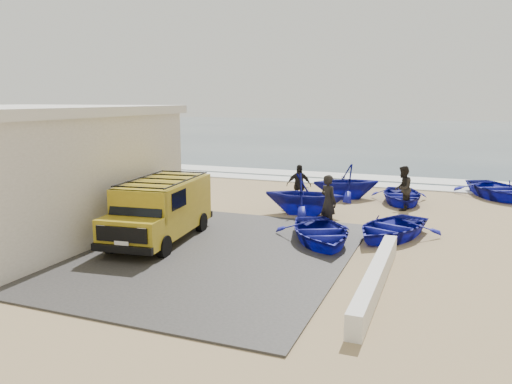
% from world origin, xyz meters
% --- Properties ---
extents(ground, '(160.00, 160.00, 0.00)m').
position_xyz_m(ground, '(0.00, 0.00, 0.00)').
color(ground, tan).
extents(slab, '(12.00, 10.00, 0.05)m').
position_xyz_m(slab, '(-2.00, -2.00, 0.03)').
color(slab, '#3A3835').
rests_on(slab, ground).
extents(ocean, '(180.00, 88.00, 0.01)m').
position_xyz_m(ocean, '(0.00, 56.00, 0.00)').
color(ocean, '#385166').
rests_on(ocean, ground).
extents(surf_line, '(180.00, 1.60, 0.06)m').
position_xyz_m(surf_line, '(0.00, 12.00, 0.03)').
color(surf_line, white).
rests_on(surf_line, ground).
extents(surf_wash, '(180.00, 2.20, 0.04)m').
position_xyz_m(surf_wash, '(0.00, 14.50, 0.02)').
color(surf_wash, white).
rests_on(surf_wash, ground).
extents(building, '(8.40, 9.40, 4.30)m').
position_xyz_m(building, '(-7.50, -2.00, 2.16)').
color(building, silver).
rests_on(building, ground).
extents(parapet, '(0.35, 6.00, 0.55)m').
position_xyz_m(parapet, '(5.00, -3.00, 0.28)').
color(parapet, silver).
rests_on(parapet, ground).
extents(van, '(2.36, 4.91, 2.03)m').
position_xyz_m(van, '(-2.08, -1.32, 1.09)').
color(van, '#AF941A').
rests_on(van, ground).
extents(boat_near_left, '(3.89, 4.36, 0.74)m').
position_xyz_m(boat_near_left, '(2.79, 0.23, 0.37)').
color(boat_near_left, '#13189C').
rests_on(boat_near_left, ground).
extents(boat_near_right, '(3.62, 4.20, 0.73)m').
position_xyz_m(boat_near_right, '(4.80, 1.67, 0.37)').
color(boat_near_right, '#13189C').
rests_on(boat_near_right, ground).
extents(boat_mid_left, '(3.35, 2.96, 1.65)m').
position_xyz_m(boat_mid_left, '(1.17, 3.99, 0.83)').
color(boat_mid_left, '#13189C').
rests_on(boat_mid_left, ground).
extents(boat_mid_right, '(3.08, 3.87, 0.72)m').
position_xyz_m(boat_mid_right, '(4.59, 7.60, 0.36)').
color(boat_mid_right, '#13189C').
rests_on(boat_mid_right, ground).
extents(boat_far_left, '(3.93, 3.75, 1.61)m').
position_xyz_m(boat_far_left, '(2.10, 7.79, 0.80)').
color(boat_far_left, '#13189C').
rests_on(boat_far_left, ground).
extents(boat_far_right, '(4.39, 4.98, 0.86)m').
position_xyz_m(boat_far_right, '(8.63, 10.49, 0.43)').
color(boat_far_right, '#13189C').
rests_on(boat_far_right, ground).
extents(fisherman_front, '(0.85, 0.79, 1.95)m').
position_xyz_m(fisherman_front, '(2.60, 2.11, 0.97)').
color(fisherman_front, black).
rests_on(fisherman_front, ground).
extents(fisherman_middle, '(0.81, 0.98, 1.84)m').
position_xyz_m(fisherman_middle, '(4.74, 6.25, 0.92)').
color(fisherman_middle, black).
rests_on(fisherman_middle, ground).
extents(fisherman_back, '(1.13, 0.70, 1.80)m').
position_xyz_m(fisherman_back, '(0.53, 5.42, 0.90)').
color(fisherman_back, black).
rests_on(fisherman_back, ground).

